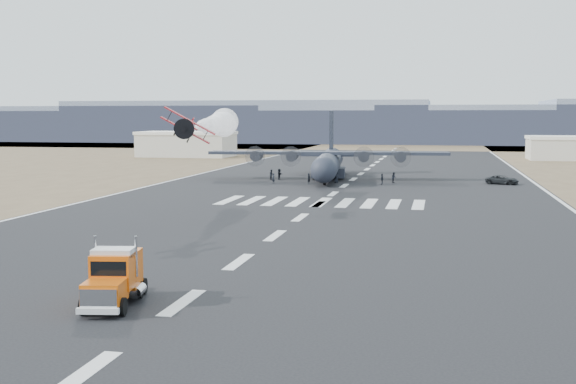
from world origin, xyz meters
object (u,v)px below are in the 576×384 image
(crew_b, at_px, (394,177))
(crew_h, at_px, (272,175))
(hangar_left, at_px, (187,144))
(hangar_right, at_px, (570,148))
(aerobatic_biplane, at_px, (187,127))
(crew_g, at_px, (273,178))
(semi_truck, at_px, (114,277))
(crew_c, at_px, (336,177))
(crew_f, at_px, (279,174))
(crew_d, at_px, (382,179))
(crew_e, at_px, (336,177))
(support_vehicle, at_px, (502,180))
(crew_a, at_px, (309,178))
(transport_aircraft, at_px, (328,161))

(crew_b, height_order, crew_h, crew_h)
(hangar_left, distance_m, hangar_right, 98.13)
(aerobatic_biplane, xyz_separation_m, crew_g, (-0.51, 41.68, -8.85))
(semi_truck, height_order, crew_c, semi_truck)
(semi_truck, bearing_deg, crew_b, 72.52)
(crew_f, bearing_deg, crew_d, -137.57)
(crew_f, bearing_deg, hangar_right, -70.42)
(crew_b, bearing_deg, crew_f, 66.86)
(aerobatic_biplane, distance_m, crew_e, 46.72)
(hangar_left, bearing_deg, support_vehicle, -40.53)
(semi_truck, bearing_deg, crew_c, 79.38)
(crew_b, relative_size, crew_g, 1.06)
(semi_truck, height_order, crew_g, semi_truck)
(hangar_right, relative_size, crew_d, 12.10)
(support_vehicle, xyz_separation_m, crew_e, (-26.12, -2.99, 0.21))
(crew_a, distance_m, crew_c, 6.42)
(hangar_left, bearing_deg, crew_c, -52.88)
(crew_e, bearing_deg, crew_h, 120.41)
(crew_g, bearing_deg, crew_e, 61.18)
(crew_c, relative_size, crew_g, 0.96)
(support_vehicle, bearing_deg, transport_aircraft, 97.10)
(transport_aircraft, relative_size, crew_g, 24.80)
(semi_truck, height_order, crew_f, semi_truck)
(support_vehicle, height_order, crew_c, crew_c)
(support_vehicle, height_order, crew_d, crew_d)
(crew_b, xyz_separation_m, crew_d, (-1.64, -3.32, -0.02))
(hangar_left, distance_m, crew_e, 84.60)
(hangar_right, bearing_deg, hangar_left, -177.08)
(hangar_left, xyz_separation_m, crew_g, (40.37, -71.44, -2.59))
(crew_a, bearing_deg, crew_e, -32.01)
(crew_e, bearing_deg, semi_truck, -135.60)
(crew_d, relative_size, crew_e, 0.92)
(crew_f, xyz_separation_m, crew_g, (0.67, -7.32, -0.09))
(support_vehicle, bearing_deg, crew_b, 110.07)
(support_vehicle, height_order, crew_b, crew_b)
(hangar_right, relative_size, crew_f, 11.26)
(support_vehicle, distance_m, crew_b, 17.04)
(crew_b, distance_m, crew_c, 9.64)
(crew_b, bearing_deg, hangar_left, 25.16)
(hangar_left, bearing_deg, crew_a, -56.99)
(transport_aircraft, bearing_deg, crew_b, -32.14)
(crew_c, xyz_separation_m, crew_d, (7.97, -4.15, 0.06))
(hangar_right, distance_m, crew_c, 85.57)
(crew_c, xyz_separation_m, crew_e, (0.48, -2.62, 0.14))
(hangar_left, distance_m, crew_c, 82.22)
(crew_b, bearing_deg, crew_g, 88.52)
(crew_b, distance_m, crew_g, 19.50)
(semi_truck, height_order, crew_d, semi_truck)
(hangar_right, xyz_separation_m, support_vehicle, (-21.81, -70.16, -2.30))
(semi_truck, distance_m, crew_e, 78.03)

